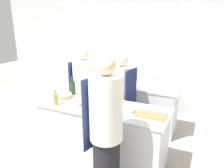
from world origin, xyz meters
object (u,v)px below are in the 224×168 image
at_px(cup, 92,95).
at_px(oven_range, 69,85).
at_px(bowl_mixing_large, 106,107).
at_px(bowl_ceramic_blue, 126,110).
at_px(bottle_wine, 73,87).
at_px(bowl_wooden_salad, 64,96).
at_px(bottle_olive_oil, 107,96).
at_px(chef_at_pass_far, 84,92).
at_px(bottle_vinegar, 55,99).
at_px(bowl_prep_small, 78,102).
at_px(chef_at_prep_near, 106,133).
at_px(chef_at_stove, 121,99).

bearing_deg(cup, oven_range, 135.71).
height_order(bowl_mixing_large, bowl_ceramic_blue, bowl_mixing_large).
distance_m(bottle_wine, bowl_wooden_salad, 0.23).
relative_size(bottle_olive_oil, cup, 2.14).
relative_size(chef_at_pass_far, bottle_vinegar, 6.88).
distance_m(chef_at_pass_far, bottle_wine, 0.42).
bearing_deg(bowl_prep_small, bowl_mixing_large, -0.44).
height_order(bowl_prep_small, cup, cup).
xyz_separation_m(oven_range, chef_at_prep_near, (2.26, -2.42, 0.40)).
distance_m(chef_at_stove, cup, 0.56).
bearing_deg(chef_at_stove, chef_at_pass_far, -79.81).
bearing_deg(chef_at_pass_far, bottle_vinegar, -179.98).
bearing_deg(bowl_mixing_large, bowl_wooden_salad, 170.77).
bearing_deg(oven_range, bowl_prep_small, -50.98).
relative_size(chef_at_stove, bowl_prep_small, 6.23).
distance_m(chef_at_stove, bottle_vinegar, 1.15).
xyz_separation_m(chef_at_prep_near, bottle_olive_oil, (-0.43, 0.90, 0.08)).
relative_size(bottle_olive_oil, bowl_ceramic_blue, 0.81).
bearing_deg(bottle_wine, bowl_ceramic_blue, -14.63).
bearing_deg(chef_at_stove, chef_at_prep_near, 24.84).
bearing_deg(cup, chef_at_stove, 48.94).
height_order(bottle_vinegar, bowl_mixing_large, bottle_vinegar).
relative_size(chef_at_prep_near, bottle_olive_oil, 8.79).
relative_size(chef_at_prep_near, bowl_prep_small, 6.94).
height_order(oven_range, chef_at_pass_far, chef_at_pass_far).
height_order(bottle_wine, bowl_ceramic_blue, bottle_wine).
distance_m(oven_range, chef_at_pass_far, 1.63).
xyz_separation_m(chef_at_pass_far, bowl_wooden_salad, (-0.02, -0.59, 0.11)).
bearing_deg(bottle_wine, bowl_wooden_salad, -100.08).
distance_m(oven_range, chef_at_stove, 2.22).
xyz_separation_m(chef_at_stove, bowl_wooden_salad, (-0.78, -0.59, 0.14)).
distance_m(oven_range, chef_at_prep_near, 3.34).
xyz_separation_m(chef_at_prep_near, chef_at_pass_far, (-1.12, 1.31, -0.08)).
distance_m(bottle_vinegar, bowl_prep_small, 0.34).
relative_size(bottle_wine, bowl_wooden_salad, 1.15).
distance_m(chef_at_pass_far, bowl_ceramic_blue, 1.30).
relative_size(bottle_vinegar, bowl_mixing_large, 1.02).
distance_m(bottle_olive_oil, bowl_mixing_large, 0.34).
distance_m(bottle_olive_oil, bottle_wine, 0.67).
bearing_deg(bottle_olive_oil, chef_at_prep_near, -64.43).
height_order(oven_range, bowl_prep_small, oven_range).
bearing_deg(bowl_prep_small, chef_at_pass_far, 115.56).
relative_size(bowl_prep_small, bowl_wooden_salad, 0.96).
relative_size(bowl_prep_small, cup, 2.71).
bearing_deg(chef_at_pass_far, bowl_mixing_large, -134.68).
bearing_deg(cup, bowl_prep_small, -100.87).
bearing_deg(chef_at_prep_near, chef_at_pass_far, 52.79).
bearing_deg(chef_at_stove, bowl_mixing_large, 15.11).
xyz_separation_m(bottle_vinegar, bowl_mixing_large, (0.77, 0.16, -0.05)).
bearing_deg(oven_range, chef_at_stove, -30.17).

